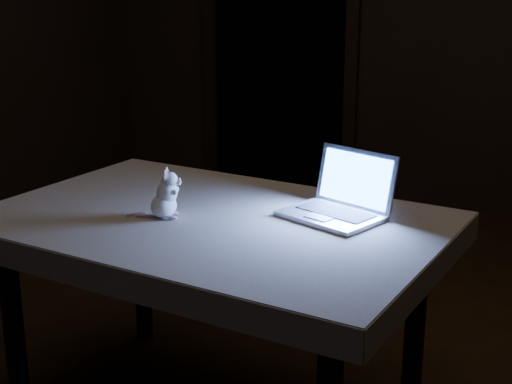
% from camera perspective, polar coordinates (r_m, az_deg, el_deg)
% --- Properties ---
extents(doorway, '(1.06, 0.36, 2.13)m').
position_cam_1_polar(doorway, '(4.85, 1.86, 12.69)').
color(doorway, black).
rests_on(doorway, back_wall).
extents(table, '(1.36, 0.97, 0.68)m').
position_cam_1_polar(table, '(2.34, -3.27, -9.94)').
color(table, black).
rests_on(table, floor).
extents(tablecloth, '(1.54, 1.23, 0.08)m').
position_cam_1_polar(tablecloth, '(2.23, -0.97, -2.86)').
color(tablecloth, '#C0B29D').
rests_on(tablecloth, table).
extents(laptop, '(0.35, 0.33, 0.19)m').
position_cam_1_polar(laptop, '(2.18, 5.83, 0.35)').
color(laptop, '#B6B6BB').
rests_on(laptop, tablecloth).
extents(plush_mouse, '(0.15, 0.15, 0.15)m').
position_cam_1_polar(plush_mouse, '(2.20, -7.15, -0.12)').
color(plush_mouse, white).
rests_on(plush_mouse, tablecloth).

